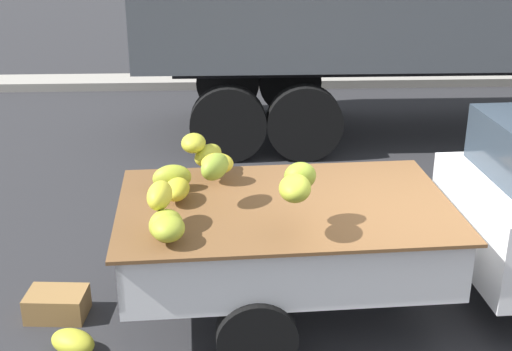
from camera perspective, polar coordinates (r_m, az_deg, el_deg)
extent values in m
plane|color=#28282B|center=(6.43, 13.67, -11.65)|extent=(220.00, 220.00, 0.00)
cube|color=gray|center=(14.10, 4.60, 7.88)|extent=(80.00, 0.80, 0.16)
cube|color=white|center=(6.10, 2.33, -6.61)|extent=(2.80, 1.82, 0.08)
cube|color=white|center=(6.71, 1.43, -1.34)|extent=(2.71, 0.19, 0.44)
cube|color=white|center=(5.27, 3.57, -8.34)|extent=(2.71, 0.19, 0.44)
cube|color=white|center=(6.29, 14.50, -3.76)|extent=(0.14, 1.68, 0.44)
cube|color=white|center=(5.95, -10.47, -4.90)|extent=(0.14, 1.68, 0.44)
cube|color=#B21914|center=(6.75, 1.40, -1.55)|extent=(2.60, 0.15, 0.07)
cube|color=brown|center=(5.88, 2.40, -2.41)|extent=(2.92, 1.95, 0.03)
ellipsoid|color=gold|center=(5.37, -7.98, -1.64)|extent=(0.23, 0.37, 0.20)
ellipsoid|color=#9FA72D|center=(5.11, 3.24, -1.05)|extent=(0.28, 0.38, 0.19)
ellipsoid|color=#99A52D|center=(6.12, -6.96, -0.19)|extent=(0.38, 0.27, 0.24)
ellipsoid|color=#9AA62E|center=(5.17, -7.28, -4.37)|extent=(0.26, 0.30, 0.18)
ellipsoid|color=olive|center=(5.33, 3.66, -0.05)|extent=(0.34, 0.32, 0.22)
ellipsoid|color=gold|center=(6.44, -3.99, 1.69)|extent=(0.35, 0.41, 0.19)
ellipsoid|color=#9DA82E|center=(5.29, -7.46, -4.07)|extent=(0.37, 0.37, 0.24)
ellipsoid|color=olive|center=(5.70, -3.42, 0.73)|extent=(0.32, 0.38, 0.22)
ellipsoid|color=gold|center=(6.32, -5.20, 2.69)|extent=(0.24, 0.30, 0.17)
ellipsoid|color=gold|center=(5.87, -6.56, -1.15)|extent=(0.25, 0.38, 0.17)
ellipsoid|color=gold|center=(6.21, -3.23, 0.99)|extent=(0.31, 0.26, 0.19)
cylinder|color=black|center=(6.90, -1.26, -5.43)|extent=(0.65, 0.23, 0.64)
cylinder|color=black|center=(5.52, 0.06, -13.16)|extent=(0.65, 0.23, 0.64)
cylinder|color=black|center=(12.09, 2.80, 7.80)|extent=(1.08, 0.30, 1.08)
cylinder|color=black|center=(9.79, 4.03, 4.35)|extent=(1.08, 0.30, 1.08)
cylinder|color=black|center=(12.04, -2.37, 7.75)|extent=(1.08, 0.30, 1.08)
cylinder|color=black|center=(9.73, -2.32, 4.28)|extent=(1.08, 0.30, 1.08)
ellipsoid|color=gold|center=(6.03, -14.92, -13.18)|extent=(0.47, 0.41, 0.20)
cube|color=olive|center=(6.52, -16.13, -10.19)|extent=(0.55, 0.40, 0.24)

